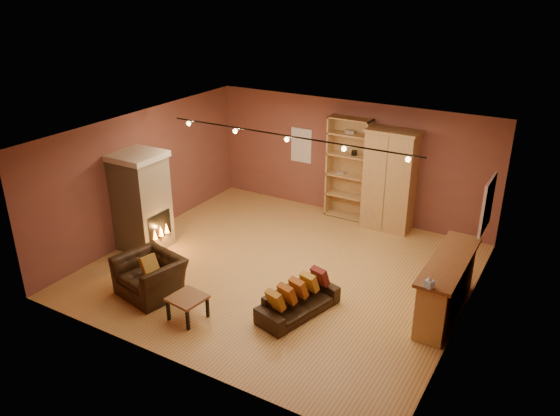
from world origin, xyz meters
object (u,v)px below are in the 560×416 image
Objects in this scene: fireplace at (142,201)px; armchair at (150,270)px; bookcase at (349,167)px; armoire at (390,180)px; coffee_table at (187,300)px; bar_counter at (446,286)px; loveseat at (298,297)px.

fireplace reaches higher than armchair.
fireplace is 4.84m from bookcase.
bookcase reaches higher than armoire.
fireplace is 3.40× the size of coffee_table.
fireplace reaches higher than coffee_table.
bar_counter is 1.36× the size of loveseat.
armchair reaches higher than coffee_table.
loveseat is 1.90m from coffee_table.
armoire is 4.20m from loveseat.
fireplace is 1.69× the size of armchair.
armoire reaches higher than bar_counter.
armoire is at bearing 40.51° from fireplace.
armchair reaches higher than loveseat.
armoire is 5.51m from coffee_table.
bookcase is 1.04× the size of armoire.
bar_counter reaches higher than armchair.
bar_counter is at bearing -43.42° from bookcase.
loveseat is at bearing -7.84° from fireplace.
coffee_table is (1.10, -0.28, -0.13)m from armchair.
fireplace is 1.30× the size of loveseat.
bookcase is at bearing 136.58° from bar_counter.
bar_counter is at bearing 6.73° from fireplace.
coffee_table is at bearing 140.26° from loveseat.
bookcase is 3.93× the size of coffee_table.
loveseat is at bearing -149.28° from bar_counter.
loveseat is at bearing 34.91° from coffee_table.
bar_counter is 4.43m from coffee_table.
bookcase is at bearing 83.82° from coffee_table.
armoire is 1.88× the size of armchair.
bar_counter is at bearing -43.94° from loveseat.
armoire is 1.44× the size of loveseat.
armoire reaches higher than coffee_table.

